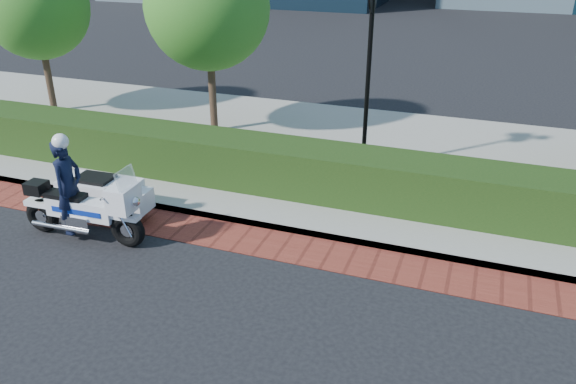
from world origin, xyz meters
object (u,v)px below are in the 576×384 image
(lamppost, at_px, (370,47))
(tree_b, at_px, (207,7))
(tree_a, at_px, (36,6))
(police_motorcycle, at_px, (88,196))

(lamppost, bearing_deg, tree_b, 163.89)
(tree_b, bearing_deg, lamppost, -16.11)
(lamppost, xyz_separation_m, tree_a, (-10.00, 1.30, 0.26))
(tree_a, relative_size, police_motorcycle, 1.82)
(tree_b, bearing_deg, police_motorcycle, -87.53)
(lamppost, relative_size, police_motorcycle, 1.67)
(police_motorcycle, bearing_deg, lamppost, 43.01)
(lamppost, distance_m, tree_b, 4.71)
(lamppost, distance_m, police_motorcycle, 6.48)
(tree_a, xyz_separation_m, tree_b, (5.50, 0.00, 0.21))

